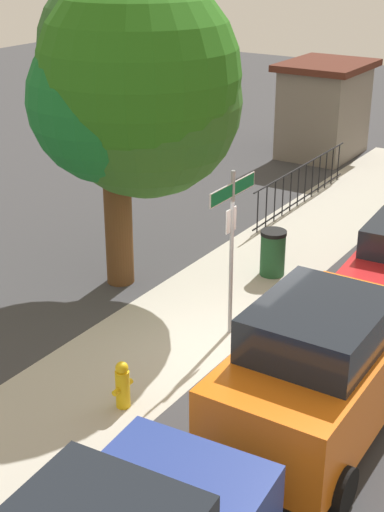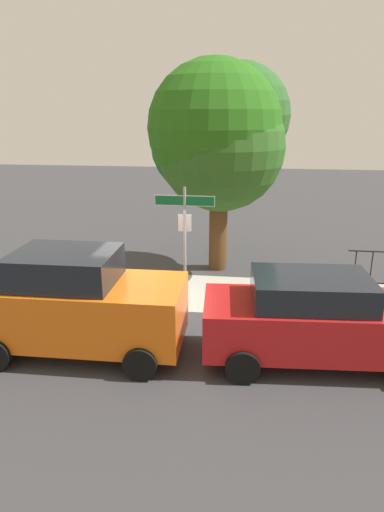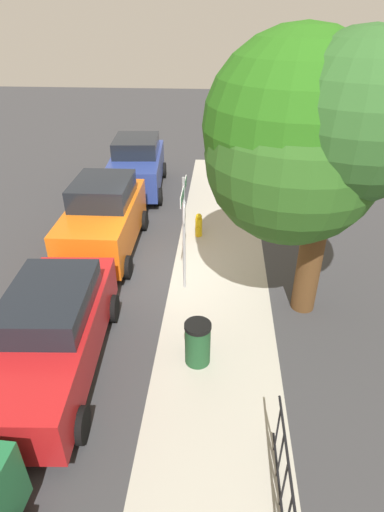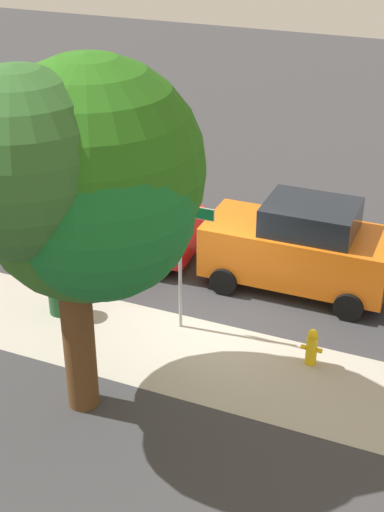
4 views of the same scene
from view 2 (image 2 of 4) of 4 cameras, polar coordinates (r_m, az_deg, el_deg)
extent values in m
plane|color=#38383A|center=(11.31, -4.01, -6.89)|extent=(60.00, 60.00, 0.00)
cube|color=#AEAA9C|center=(12.30, 6.40, -4.84)|extent=(24.00, 2.60, 0.00)
cylinder|color=#9EA0A5|center=(11.04, -0.92, 0.97)|extent=(0.07, 0.07, 3.03)
cube|color=#0F723D|center=(10.76, -0.95, 7.04)|extent=(1.42, 0.02, 0.22)
cube|color=white|center=(10.76, -0.95, 7.04)|extent=(1.45, 0.02, 0.25)
cube|color=silver|center=(10.89, -0.92, 4.22)|extent=(0.32, 0.02, 0.42)
cylinder|color=#55371C|center=(13.85, 3.35, 3.93)|extent=(0.56, 0.56, 2.79)
sphere|color=#276616|center=(12.77, 2.88, 15.98)|extent=(3.68, 3.68, 3.68)
sphere|color=#2F6028|center=(13.70, 5.94, 17.40)|extent=(3.00, 3.00, 3.00)
sphere|color=#2E6120|center=(12.79, 3.67, 13.67)|extent=(3.57, 3.57, 3.57)
sphere|color=#176929|center=(13.21, 1.50, 14.12)|extent=(3.05, 3.05, 3.05)
cube|color=orange|center=(9.40, -13.94, -6.65)|extent=(4.18, 1.85, 1.18)
cube|color=black|center=(9.16, -15.82, -1.36)|extent=(2.01, 1.61, 0.63)
cylinder|color=black|center=(10.07, -4.26, -8.14)|extent=(0.64, 0.23, 0.64)
cylinder|color=black|center=(8.52, -6.60, -13.42)|extent=(0.64, 0.23, 0.64)
cylinder|color=black|center=(10.93, -19.08, -6.96)|extent=(0.64, 0.23, 0.64)
cube|color=red|center=(9.16, 16.25, -8.38)|extent=(4.70, 2.00, 0.94)
cube|color=black|center=(8.81, 14.90, -4.12)|extent=(2.30, 1.65, 0.53)
cylinder|color=black|center=(9.93, 6.05, -8.59)|extent=(0.65, 0.26, 0.64)
cylinder|color=black|center=(8.42, 6.44, -13.82)|extent=(0.65, 0.26, 0.64)
cylinder|color=black|center=(13.39, 19.97, -1.53)|extent=(0.03, 0.03, 1.05)
cylinder|color=black|center=(13.50, 21.80, -1.60)|extent=(0.03, 0.03, 1.05)
cylinder|color=yellow|center=(12.35, -14.05, -3.66)|extent=(0.22, 0.22, 0.62)
sphere|color=yellow|center=(12.22, -14.18, -2.04)|extent=(0.20, 0.20, 0.20)
cylinder|color=yellow|center=(12.39, -14.75, -3.48)|extent=(0.10, 0.09, 0.09)
cylinder|color=yellow|center=(12.28, -13.36, -3.57)|extent=(0.10, 0.09, 0.09)
cylinder|color=#1E4C28|center=(11.81, 12.15, -3.79)|extent=(0.52, 0.52, 0.90)
cylinder|color=black|center=(11.64, 12.31, -1.54)|extent=(0.55, 0.55, 0.08)
camera|label=1|loc=(12.83, -65.00, 16.83)|focal=52.44mm
camera|label=3|loc=(13.54, 43.15, 20.21)|focal=28.92mm
camera|label=4|loc=(23.64, -10.68, 27.19)|focal=51.53mm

